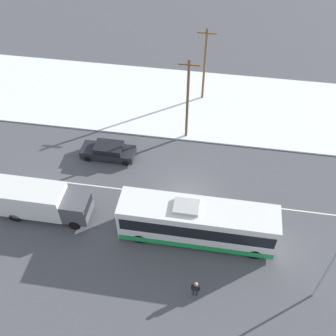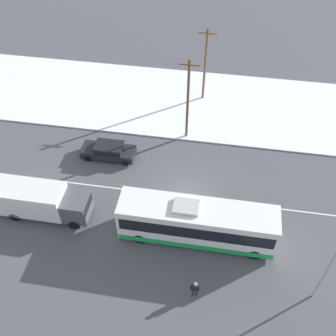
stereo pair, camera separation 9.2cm
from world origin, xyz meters
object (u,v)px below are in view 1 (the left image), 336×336
Objects in this scene: box_truck at (40,201)px; sedan_car at (108,150)px; city_bus at (197,223)px; pedestrian_at_stop at (196,288)px; streetlamp at (335,247)px; utility_pole_roadside at (188,99)px; utility_pole_snowlot at (205,64)px.

box_truck reaches higher than sedan_car.
pedestrian_at_stop is (0.43, -4.67, -0.74)m from city_bus.
box_truck is 13.53m from pedestrian_at_stop.
utility_pole_roadside is (-10.44, 14.05, -0.80)m from streetlamp.
pedestrian_at_stop is 0.20× the size of utility_pole_roadside.
utility_pole_snowlot is (-1.24, 17.45, 2.37)m from city_bus.
box_truck is 20.49m from utility_pole_snowlot.
sedan_car is 20.27m from streetlamp.
utility_pole_snowlot is (-9.51, 20.36, -1.01)m from streetlamp.
sedan_car is 13.02m from utility_pole_snowlot.
utility_pole_roadside reaches higher than box_truck.
utility_pole_snowlot reaches higher than city_bus.
utility_pole_roadside is (-2.60, 15.82, 3.32)m from pedestrian_at_stop.
city_bus is at bearing 95.20° from pedestrian_at_stop.
utility_pole_roadside is 6.37m from utility_pole_snowlot.
sedan_car is (-8.70, 7.31, -0.97)m from city_bus.
box_truck is at bearing 63.80° from sedan_car.
city_bus is 6.91× the size of pedestrian_at_stop.
utility_pole_snowlot is at bearing -126.33° from sedan_car.
sedan_car is at bearing 139.98° from city_bus.
utility_pole_snowlot is (0.93, 6.30, -0.21)m from utility_pole_roadside.
sedan_car is at bearing -126.33° from utility_pole_snowlot.
box_truck is at bearing 171.09° from streetlamp.
pedestrian_at_stop is 0.21× the size of utility_pole_snowlot.
city_bus is 12.16m from box_truck.
utility_pole_roadside reaches higher than pedestrian_at_stop.
streetlamp is at bearing -8.91° from box_truck.
streetlamp is (20.42, -3.20, 3.53)m from box_truck.
streetlamp is at bearing 12.68° from pedestrian_at_stop.
streetlamp is (7.84, 1.76, 4.12)m from pedestrian_at_stop.
box_truck is at bearing -122.45° from utility_pole_snowlot.
city_bus is at bearing -78.97° from utility_pole_roadside.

